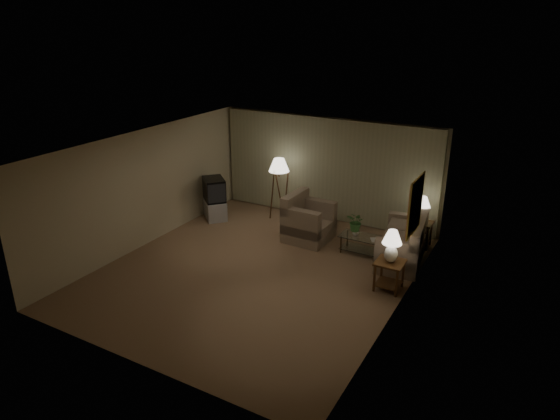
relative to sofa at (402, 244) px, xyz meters
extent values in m
plane|color=brown|center=(-2.50, -1.95, -0.39)|extent=(7.00, 7.00, 0.00)
cube|color=#BEB592|center=(-2.50, 1.55, 0.96)|extent=(6.00, 0.04, 2.70)
cube|color=#BEB592|center=(-5.50, -1.95, 0.96)|extent=(0.04, 7.00, 2.70)
cube|color=#BEB592|center=(0.50, -1.95, 0.96)|extent=(0.04, 7.00, 2.70)
cube|color=white|center=(-2.50, -1.95, 2.31)|extent=(6.00, 7.00, 0.04)
cube|color=tan|center=(-2.50, 1.47, 0.96)|extent=(5.85, 0.12, 2.65)
cube|color=gold|center=(0.48, -1.15, 1.36)|extent=(0.03, 0.90, 1.10)
cube|color=#A2201D|center=(0.45, -1.15, 1.36)|extent=(0.02, 0.80, 1.00)
cube|color=gray|center=(0.00, 0.00, -0.19)|extent=(1.99, 1.34, 0.41)
cube|color=gray|center=(-2.26, 0.00, -0.16)|extent=(1.11, 1.06, 0.46)
cube|color=#3B1F10|center=(0.15, -1.35, 0.19)|extent=(0.54, 0.54, 0.04)
cube|color=#3B1F10|center=(0.15, -1.35, -0.27)|extent=(0.46, 0.46, 0.02)
cylinder|color=#3B1F10|center=(-0.07, -1.57, -0.11)|extent=(0.05, 0.05, 0.56)
cylinder|color=#3B1F10|center=(-0.07, -1.13, -0.11)|extent=(0.05, 0.05, 0.56)
cylinder|color=#3B1F10|center=(0.37, -1.57, -0.11)|extent=(0.05, 0.05, 0.56)
cylinder|color=#3B1F10|center=(0.37, -1.13, -0.11)|extent=(0.05, 0.05, 0.56)
cube|color=#3B1F10|center=(0.15, 0.95, 0.19)|extent=(0.54, 0.46, 0.04)
cube|color=#3B1F10|center=(0.15, 0.95, -0.27)|extent=(0.46, 0.39, 0.02)
cylinder|color=#3B1F10|center=(-0.07, 0.77, -0.11)|extent=(0.05, 0.05, 0.56)
cylinder|color=#3B1F10|center=(-0.07, 1.13, -0.11)|extent=(0.05, 0.05, 0.56)
cylinder|color=#3B1F10|center=(0.37, 0.77, -0.11)|extent=(0.05, 0.05, 0.56)
cylinder|color=#3B1F10|center=(0.37, 1.13, -0.11)|extent=(0.05, 0.05, 0.56)
ellipsoid|color=silver|center=(0.15, -1.35, 0.38)|extent=(0.27, 0.27, 0.33)
cylinder|color=silver|center=(0.15, -1.35, 0.58)|extent=(0.03, 0.03, 0.08)
cone|color=white|center=(0.15, -1.35, 0.73)|extent=(0.38, 0.38, 0.27)
ellipsoid|color=silver|center=(0.15, 0.95, 0.37)|extent=(0.25, 0.25, 0.31)
cylinder|color=silver|center=(0.15, 0.95, 0.56)|extent=(0.03, 0.03, 0.07)
cone|color=white|center=(0.15, 0.95, 0.70)|extent=(0.36, 0.36, 0.25)
cube|color=silver|center=(-0.89, -0.10, 0.02)|extent=(0.97, 0.53, 0.02)
cube|color=silver|center=(-0.89, -0.10, -0.29)|extent=(0.90, 0.46, 0.01)
cylinder|color=#412F1A|center=(-1.30, -0.29, -0.19)|extent=(0.04, 0.04, 0.40)
cylinder|color=#412F1A|center=(-1.30, 0.09, -0.19)|extent=(0.04, 0.04, 0.40)
cylinder|color=#412F1A|center=(-0.47, -0.29, -0.19)|extent=(0.04, 0.04, 0.40)
cylinder|color=#412F1A|center=(-0.47, 0.09, -0.19)|extent=(0.04, 0.04, 0.40)
cube|color=#A2A1A4|center=(-5.05, 0.03, -0.14)|extent=(1.29, 1.29, 0.50)
cube|color=black|center=(-5.05, 0.03, 0.41)|extent=(1.19, 1.19, 0.60)
cylinder|color=#3B1F10|center=(-3.54, 0.83, 0.89)|extent=(0.04, 0.04, 0.24)
cone|color=white|center=(-3.54, 0.83, 1.08)|extent=(0.53, 0.53, 0.33)
cylinder|color=#A45F37|center=(-2.79, 0.31, -0.19)|extent=(0.70, 0.70, 0.41)
imported|color=white|center=(-1.04, -0.10, 0.10)|extent=(0.16, 0.16, 0.16)
imported|color=#3B7A36|center=(-1.04, -0.10, 0.40)|extent=(0.47, 0.44, 0.45)
imported|color=olive|center=(-0.64, -0.20, 0.03)|extent=(0.27, 0.29, 0.02)
camera|label=1|loc=(2.50, -9.92, 4.63)|focal=32.00mm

